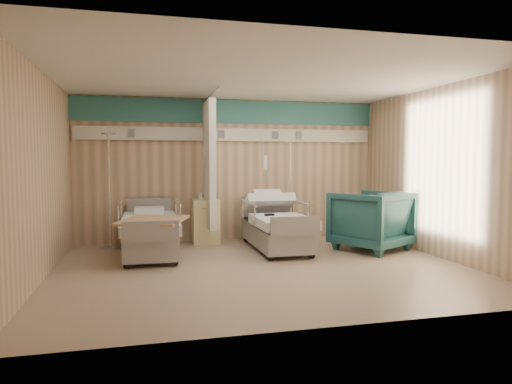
% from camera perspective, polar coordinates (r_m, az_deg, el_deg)
% --- Properties ---
extents(ground, '(6.00, 5.00, 0.00)m').
position_cam_1_polar(ground, '(6.87, 0.72, -9.43)').
color(ground, tan).
rests_on(ground, ground).
extents(room_walls, '(6.04, 5.04, 2.82)m').
position_cam_1_polar(room_walls, '(6.93, -0.04, 6.20)').
color(room_walls, tan).
rests_on(room_walls, ground).
extents(bed_right, '(1.00, 2.16, 0.63)m').
position_cam_1_polar(bed_right, '(8.20, 2.53, -5.00)').
color(bed_right, white).
rests_on(bed_right, ground).
extents(bed_left, '(1.00, 2.16, 0.63)m').
position_cam_1_polar(bed_left, '(7.88, -13.10, -5.47)').
color(bed_left, white).
rests_on(bed_left, ground).
extents(bedside_cabinet, '(0.50, 0.48, 0.85)m').
position_cam_1_polar(bedside_cabinet, '(8.82, -6.33, -3.65)').
color(bedside_cabinet, '#F4E898').
rests_on(bedside_cabinet, ground).
extents(visitor_armchair, '(1.55, 1.56, 1.06)m').
position_cam_1_polar(visitor_armchair, '(8.36, 14.13, -3.45)').
color(visitor_armchair, '#1C4748').
rests_on(visitor_armchair, ground).
extents(waffle_blanket, '(0.81, 0.78, 0.07)m').
position_cam_1_polar(waffle_blanket, '(8.30, 14.33, 0.43)').
color(waffle_blanket, silver).
rests_on(waffle_blanket, visitor_armchair).
extents(iv_stand_right, '(0.35, 0.35, 1.96)m').
position_cam_1_polar(iv_stand_right, '(9.06, 4.20, -3.59)').
color(iv_stand_right, silver).
rests_on(iv_stand_right, ground).
extents(iv_stand_left, '(0.37, 0.37, 2.09)m').
position_cam_1_polar(iv_stand_left, '(8.70, -17.74, -3.91)').
color(iv_stand_left, silver).
rests_on(iv_stand_left, ground).
extents(call_remote, '(0.17, 0.08, 0.04)m').
position_cam_1_polar(call_remote, '(7.94, 1.68, -2.86)').
color(call_remote, black).
rests_on(call_remote, bed_right).
extents(tan_blanket, '(1.22, 1.38, 0.04)m').
position_cam_1_polar(tan_blanket, '(7.37, -12.70, -3.47)').
color(tan_blanket, tan).
rests_on(tan_blanket, bed_left).
extents(toiletry_bag, '(0.23, 0.16, 0.12)m').
position_cam_1_polar(toiletry_bag, '(8.82, -5.63, -0.47)').
color(toiletry_bag, black).
rests_on(toiletry_bag, bedside_cabinet).
extents(white_cup, '(0.10, 0.10, 0.12)m').
position_cam_1_polar(white_cup, '(8.88, -6.97, -0.47)').
color(white_cup, white).
rests_on(white_cup, bedside_cabinet).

